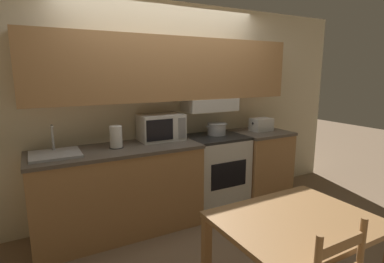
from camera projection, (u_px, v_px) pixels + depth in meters
The scene contains 11 objects.
ground_plane at pixel (168, 206), 3.94m from camera, with size 16.00×16.00×0.00m, color #7F664C.
wall_back at pixel (169, 90), 3.59m from camera, with size 5.57×0.38×2.55m.
lower_counter_main at pixel (119, 190), 3.24m from camera, with size 1.76×0.67×0.94m.
lower_counter_right_stub at pixel (259, 164), 4.15m from camera, with size 0.70×0.67×0.94m.
stove_range at pixel (215, 172), 3.84m from camera, with size 0.71×0.61×0.94m.
cooking_pot at pixel (217, 129), 3.81m from camera, with size 0.32×0.24×0.15m.
microwave at pixel (161, 127), 3.50m from camera, with size 0.51×0.33×0.31m.
toaster at pixel (261, 124), 4.08m from camera, with size 0.30×0.19×0.17m.
sink_basin at pixel (55, 154), 2.86m from camera, with size 0.46×0.42×0.28m.
paper_towel_roll at pixel (116, 137), 3.14m from camera, with size 0.15×0.15×0.23m.
dining_table at pixel (296, 234), 2.00m from camera, with size 1.03×0.80×0.77m.
Camera 1 is at (-1.48, -3.38, 1.72)m, focal length 28.00 mm.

